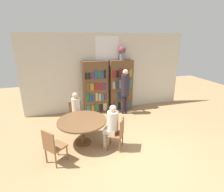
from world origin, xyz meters
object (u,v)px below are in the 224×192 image
at_px(bookshelf_right, 121,85).
at_px(flower_vase, 122,52).
at_px(librarian_standing, 125,87).
at_px(seated_reader_left, 76,109).
at_px(reading_table, 82,124).
at_px(chair_near_camera, 53,145).
at_px(chair_left_side, 76,113).
at_px(seated_reader_right, 111,124).
at_px(chair_far_side, 118,132).
at_px(bookshelf_left, 95,87).

height_order(bookshelf_right, flower_vase, flower_vase).
bearing_deg(librarian_standing, seated_reader_left, -157.94).
xyz_separation_m(reading_table, chair_near_camera, (-0.76, -0.66, -0.11)).
xyz_separation_m(bookshelf_right, reading_table, (-1.83, -2.09, -0.40)).
relative_size(chair_left_side, seated_reader_left, 0.71).
xyz_separation_m(reading_table, seated_reader_right, (0.71, -0.42, 0.10)).
height_order(reading_table, chair_far_side, chair_far_side).
bearing_deg(chair_near_camera, chair_left_side, 117.00).
bearing_deg(chair_left_side, chair_near_camera, 63.00).
distance_m(chair_far_side, seated_reader_right, 0.28).
bearing_deg(chair_near_camera, bookshelf_right, 95.57).
xyz_separation_m(seated_reader_left, seated_reader_right, (0.79, -1.24, 0.00)).
height_order(chair_left_side, chair_far_side, same).
relative_size(reading_table, seated_reader_right, 1.09).
xyz_separation_m(flower_vase, seated_reader_right, (-1.14, -2.52, -1.62)).
distance_m(chair_near_camera, seated_reader_right, 1.50).
bearing_deg(reading_table, librarian_standing, 41.11).
height_order(seated_reader_left, librarian_standing, librarian_standing).
bearing_deg(chair_far_side, bookshelf_left, 32.43).
relative_size(reading_table, chair_left_side, 1.51).
relative_size(bookshelf_left, seated_reader_left, 1.63).
relative_size(bookshelf_right, seated_reader_left, 1.63).
relative_size(chair_left_side, librarian_standing, 0.51).
relative_size(bookshelf_left, flower_vase, 3.97).
relative_size(bookshelf_right, chair_left_side, 2.28).
bearing_deg(reading_table, seated_reader_left, 95.25).
xyz_separation_m(bookshelf_right, chair_near_camera, (-2.58, -2.75, -0.51)).
distance_m(chair_far_side, seated_reader_left, 1.65).
xyz_separation_m(chair_near_camera, seated_reader_left, (0.68, 1.48, 0.21)).
bearing_deg(librarian_standing, chair_left_side, -162.90).
bearing_deg(librarian_standing, flower_vase, 86.39).
xyz_separation_m(bookshelf_right, librarian_standing, (-0.01, -0.50, 0.07)).
distance_m(chair_left_side, seated_reader_right, 1.65).
height_order(bookshelf_right, chair_near_camera, bookshelf_right).
xyz_separation_m(chair_near_camera, chair_left_side, (0.66, 1.66, 0.00)).
bearing_deg(seated_reader_left, librarian_standing, -163.20).
relative_size(reading_table, chair_far_side, 1.51).
xyz_separation_m(flower_vase, chair_far_side, (-0.99, -2.61, -1.83)).
bearing_deg(bookshelf_right, chair_far_side, -110.32).
bearing_deg(bookshelf_left, seated_reader_right, -91.71).
relative_size(flower_vase, seated_reader_right, 0.41).
bearing_deg(chair_near_camera, librarian_standing, 89.90).
xyz_separation_m(reading_table, chair_far_side, (0.86, -0.51, -0.11)).
xyz_separation_m(bookshelf_left, chair_far_side, (0.08, -2.61, -0.51)).
bearing_deg(reading_table, chair_near_camera, -138.75).
height_order(flower_vase, chair_left_side, flower_vase).
relative_size(bookshelf_left, reading_table, 1.51).
xyz_separation_m(chair_near_camera, seated_reader_right, (1.47, 0.24, 0.21)).
bearing_deg(reading_table, bookshelf_right, 48.83).
xyz_separation_m(flower_vase, reading_table, (-1.85, -2.10, -1.72)).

